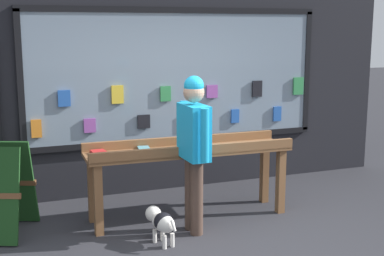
{
  "coord_description": "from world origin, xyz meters",
  "views": [
    {
      "loc": [
        -2.15,
        -4.62,
        2.25
      ],
      "look_at": [
        -0.03,
        0.91,
        1.13
      ],
      "focal_mm": 50.0,
      "sensor_mm": 36.0,
      "label": 1
    }
  ],
  "objects_px": {
    "person_browsing": "(194,141)",
    "sandwich_board_sign": "(3,189)",
    "display_table_main": "(188,157)",
    "small_dog": "(161,221)"
  },
  "relations": [
    {
      "from": "person_browsing",
      "to": "sandwich_board_sign",
      "type": "bearing_deg",
      "value": 69.26
    },
    {
      "from": "person_browsing",
      "to": "sandwich_board_sign",
      "type": "xyz_separation_m",
      "value": [
        -1.96,
        0.69,
        -0.52
      ]
    },
    {
      "from": "display_table_main",
      "to": "sandwich_board_sign",
      "type": "height_order",
      "value": "sandwich_board_sign"
    },
    {
      "from": "display_table_main",
      "to": "small_dog",
      "type": "height_order",
      "value": "display_table_main"
    },
    {
      "from": "display_table_main",
      "to": "small_dog",
      "type": "distance_m",
      "value": 0.99
    },
    {
      "from": "small_dog",
      "to": "sandwich_board_sign",
      "type": "relative_size",
      "value": 0.53
    },
    {
      "from": "small_dog",
      "to": "sandwich_board_sign",
      "type": "xyz_separation_m",
      "value": [
        -1.52,
        0.88,
        0.27
      ]
    },
    {
      "from": "person_browsing",
      "to": "sandwich_board_sign",
      "type": "height_order",
      "value": "person_browsing"
    },
    {
      "from": "sandwich_board_sign",
      "to": "display_table_main",
      "type": "bearing_deg",
      "value": 16.55
    },
    {
      "from": "display_table_main",
      "to": "person_browsing",
      "type": "height_order",
      "value": "person_browsing"
    }
  ]
}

